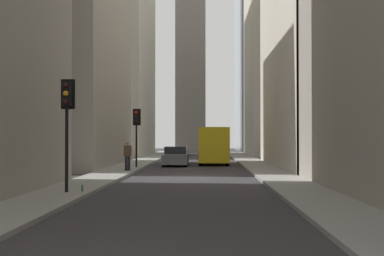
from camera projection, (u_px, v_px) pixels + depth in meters
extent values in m
plane|color=#302D30|center=(191.00, 177.00, 27.93)|extent=(135.00, 135.00, 0.00)
cube|color=gray|center=(106.00, 176.00, 28.05)|extent=(90.00, 2.20, 0.14)
cube|color=gray|center=(276.00, 176.00, 27.81)|extent=(90.00, 2.20, 0.14)
cube|color=beige|center=(293.00, 48.00, 59.33)|extent=(13.79, 10.00, 24.26)
cube|color=beige|center=(104.00, 33.00, 58.96)|extent=(16.24, 10.00, 27.42)
cube|color=gray|center=(47.00, 31.00, 37.77)|extent=(15.31, 10.00, 19.52)
cube|color=gray|center=(191.00, 67.00, 72.18)|extent=(4.05, 4.05, 23.27)
cube|color=yellow|center=(214.00, 145.00, 39.98)|extent=(4.60, 2.25, 2.60)
cube|color=#38383D|center=(213.00, 148.00, 43.17)|extent=(1.90, 2.25, 1.90)
cube|color=black|center=(213.00, 141.00, 43.18)|extent=(1.92, 2.09, 0.64)
cylinder|color=black|center=(225.00, 157.00, 43.13)|extent=(0.88, 0.28, 0.88)
cylinder|color=black|center=(201.00, 157.00, 43.18)|extent=(0.88, 0.28, 0.88)
cylinder|color=black|center=(227.00, 160.00, 38.53)|extent=(0.88, 0.28, 0.88)
cylinder|color=black|center=(201.00, 160.00, 38.59)|extent=(0.88, 0.28, 0.88)
cube|color=slate|center=(176.00, 159.00, 38.68)|extent=(4.30, 1.78, 0.70)
cube|color=black|center=(176.00, 150.00, 38.89)|extent=(2.10, 1.58, 0.54)
cylinder|color=black|center=(186.00, 162.00, 37.31)|extent=(0.64, 0.22, 0.64)
cylinder|color=black|center=(164.00, 162.00, 37.35)|extent=(0.64, 0.22, 0.64)
cylinder|color=black|center=(187.00, 161.00, 40.00)|extent=(0.64, 0.22, 0.64)
cylinder|color=black|center=(167.00, 161.00, 40.05)|extent=(0.64, 0.22, 0.64)
cylinder|color=black|center=(67.00, 149.00, 19.19)|extent=(0.12, 0.12, 3.13)
cube|color=black|center=(67.00, 94.00, 19.22)|extent=(0.28, 0.32, 0.90)
cube|color=black|center=(68.00, 94.00, 19.37)|extent=(0.03, 0.52, 1.10)
sphere|color=black|center=(66.00, 85.00, 19.06)|extent=(0.20, 0.20, 0.20)
sphere|color=orange|center=(66.00, 93.00, 19.06)|extent=(0.20, 0.20, 0.20)
sphere|color=black|center=(66.00, 102.00, 19.05)|extent=(0.20, 0.20, 0.20)
cylinder|color=black|center=(136.00, 145.00, 34.71)|extent=(0.12, 0.12, 2.86)
cube|color=black|center=(136.00, 117.00, 34.74)|extent=(0.28, 0.32, 0.90)
cube|color=black|center=(137.00, 117.00, 34.90)|extent=(0.03, 0.52, 1.10)
sphere|color=red|center=(136.00, 112.00, 34.59)|extent=(0.20, 0.20, 0.20)
sphere|color=black|center=(136.00, 117.00, 34.58)|extent=(0.20, 0.20, 0.20)
sphere|color=black|center=(136.00, 121.00, 34.58)|extent=(0.20, 0.20, 0.20)
cylinder|color=black|center=(129.00, 163.00, 31.24)|extent=(0.16, 0.16, 0.85)
cylinder|color=black|center=(126.00, 163.00, 31.24)|extent=(0.16, 0.16, 0.85)
cube|color=#4C3828|center=(128.00, 151.00, 31.25)|extent=(0.26, 0.44, 0.64)
sphere|color=#936B4C|center=(128.00, 143.00, 31.26)|extent=(0.22, 0.22, 0.22)
cylinder|color=#236033|center=(82.00, 189.00, 19.40)|extent=(0.07, 0.07, 0.20)
cylinder|color=#236033|center=(82.00, 185.00, 19.40)|extent=(0.03, 0.03, 0.07)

